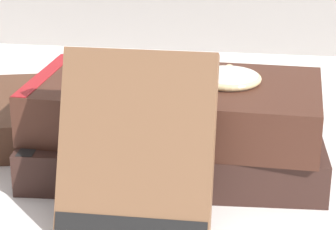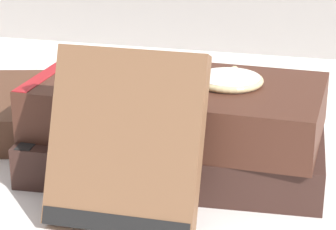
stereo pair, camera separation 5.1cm
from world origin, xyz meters
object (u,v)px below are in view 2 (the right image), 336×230
at_px(book_flat_top, 170,105).
at_px(book_leaning_front, 125,148).
at_px(reading_glasses, 155,107).
at_px(book_flat_bottom, 175,148).
at_px(pocket_watch, 229,80).

bearing_deg(book_flat_top, book_leaning_front, -92.79).
bearing_deg(reading_glasses, book_flat_top, -79.81).
height_order(book_flat_bottom, book_leaning_front, book_leaning_front).
bearing_deg(book_leaning_front, pocket_watch, 61.21).
bearing_deg(book_flat_bottom, reading_glasses, 108.84).
xyz_separation_m(book_leaning_front, reading_glasses, (-0.04, 0.22, -0.05)).
relative_size(book_leaning_front, reading_glasses, 1.09).
bearing_deg(reading_glasses, book_leaning_front, -90.17).
relative_size(book_flat_bottom, book_leaning_front, 2.00).
distance_m(book_flat_bottom, book_flat_top, 0.04).
distance_m(book_flat_bottom, reading_glasses, 0.13).
distance_m(book_flat_top, book_leaning_front, 0.09).
relative_size(book_flat_bottom, book_flat_top, 1.04).
relative_size(book_flat_top, book_leaning_front, 1.92).
xyz_separation_m(pocket_watch, reading_glasses, (-0.09, 0.12, -0.07)).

